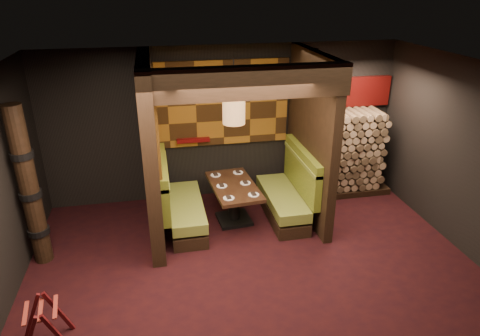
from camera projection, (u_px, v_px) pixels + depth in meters
name	position (u px, v px, depth m)	size (l,w,h in m)	color
floor	(258.00, 280.00, 6.02)	(6.50, 5.50, 0.02)	black
ceiling	(263.00, 76.00, 4.86)	(6.50, 5.50, 0.02)	black
wall_back	(224.00, 123.00, 7.92)	(6.50, 0.02, 2.85)	black
partition_left	(151.00, 150.00, 6.68)	(0.20, 2.20, 2.85)	black
partition_right	(311.00, 138.00, 7.20)	(0.15, 2.10, 2.85)	black
header_beam	(247.00, 83.00, 5.58)	(2.85, 0.18, 0.44)	black
tapa_back_panel	(223.00, 103.00, 7.71)	(2.40, 0.06, 1.55)	#975E19
tapa_side_panel	(156.00, 120.00, 6.69)	(0.04, 1.85, 1.45)	#975E19
lacquer_shelf	(193.00, 140.00, 7.81)	(0.60, 0.12, 0.07)	#60090A
booth_bench_left	(180.00, 205.00, 7.16)	(0.68, 1.60, 1.14)	black
booth_bench_right	(288.00, 195.00, 7.51)	(0.68, 1.60, 1.14)	black
dining_table	(234.00, 197.00, 7.30)	(0.82, 1.37, 0.70)	black
place_settings	(234.00, 184.00, 7.20)	(0.67, 1.11, 0.03)	white
pendant_lamp	(234.00, 109.00, 6.63)	(0.35, 0.35, 1.06)	#A77745
luggage_rack	(44.00, 324.00, 4.79)	(0.65, 0.50, 0.65)	#440B0D
totem_column	(29.00, 189.00, 5.97)	(0.31, 0.31, 2.40)	black
firewood_stack	(346.00, 153.00, 8.21)	(1.73, 0.70, 1.64)	black
mosaic_header	(344.00, 92.00, 8.06)	(1.83, 0.10, 0.56)	maroon
bay_front_post	(310.00, 132.00, 7.45)	(0.08, 0.08, 2.85)	black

